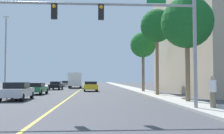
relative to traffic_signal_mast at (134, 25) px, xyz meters
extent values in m
plane|color=#47474C|center=(-4.56, 32.13, -4.74)|extent=(192.00, 192.00, 0.00)
cube|color=beige|center=(-13.46, 32.13, -4.67)|extent=(2.50, 168.00, 0.15)
cube|color=#B2ADA3|center=(4.34, 32.13, -4.67)|extent=(2.50, 168.00, 0.15)
cube|color=yellow|center=(-4.56, 32.13, -4.74)|extent=(0.16, 144.00, 0.01)
cylinder|color=gray|center=(3.49, 0.00, -1.50)|extent=(0.20, 0.20, 6.19)
cylinder|color=gray|center=(-2.00, 0.00, 1.15)|extent=(10.97, 0.14, 0.14)
cube|color=black|center=(-1.82, 0.00, 0.70)|extent=(0.32, 0.24, 0.84)
sphere|color=orange|center=(-1.82, -0.14, 0.95)|extent=(0.20, 0.20, 0.20)
cube|color=black|center=(-4.38, 0.00, 0.70)|extent=(0.32, 0.24, 0.84)
sphere|color=orange|center=(-4.38, -0.14, 0.95)|extent=(0.20, 0.20, 0.20)
cube|color=#147233|center=(1.29, 0.00, 1.40)|extent=(1.10, 0.04, 0.28)
cylinder|color=gray|center=(-12.71, 16.84, -0.18)|extent=(0.16, 0.16, 8.82)
cube|color=beige|center=(-12.71, 16.84, 4.38)|extent=(0.56, 0.28, 0.20)
cylinder|color=brown|center=(4.58, 4.18, -1.72)|extent=(0.34, 0.34, 5.75)
sphere|color=#195B23|center=(4.58, 4.18, 1.16)|extent=(3.78, 3.78, 3.78)
cone|color=#195B23|center=(5.70, 4.37, 0.96)|extent=(0.67, 1.80, 1.52)
cone|color=#195B23|center=(5.15, 5.17, 0.96)|extent=(1.43, 1.04, 1.77)
cone|color=#195B23|center=(4.11, 5.22, 0.96)|extent=(1.76, 1.12, 1.74)
cone|color=#195B23|center=(3.45, 4.24, 0.96)|extent=(0.50, 1.61, 1.64)
cone|color=#195B23|center=(3.87, 3.30, 0.96)|extent=(1.50, 1.35, 1.85)
cone|color=#195B23|center=(5.16, 3.21, 0.96)|extent=(1.76, 1.32, 1.76)
cylinder|color=brown|center=(4.23, 11.87, -1.03)|extent=(0.33, 0.33, 7.12)
sphere|color=#195B23|center=(4.23, 11.87, 2.52)|extent=(3.41, 3.41, 3.41)
cone|color=#195B23|center=(5.25, 11.82, 2.32)|extent=(0.48, 1.29, 1.57)
cone|color=#195B23|center=(4.56, 12.84, 2.32)|extent=(1.51, 0.84, 1.80)
cone|color=#195B23|center=(3.32, 12.35, 2.32)|extent=(1.00, 1.46, 1.82)
cone|color=#195B23|center=(3.38, 11.29, 2.32)|extent=(1.04, 1.28, 1.67)
cone|color=#195B23|center=(4.71, 10.97, 2.32)|extent=(1.62, 1.18, 1.50)
cylinder|color=brown|center=(4.22, 19.56, -1.50)|extent=(0.37, 0.37, 6.18)
sphere|color=#1E6B28|center=(4.22, 19.56, 1.59)|extent=(3.40, 3.40, 3.40)
cone|color=#1E6B28|center=(5.24, 19.53, 1.39)|extent=(0.47, 1.52, 1.89)
cone|color=#1E6B28|center=(4.49, 20.54, 1.39)|extent=(1.39, 0.73, 1.72)
cone|color=#1E6B28|center=(3.42, 20.19, 1.39)|extent=(1.29, 1.63, 1.50)
cone|color=#1E6B28|center=(3.44, 18.90, 1.39)|extent=(1.24, 1.44, 1.47)
cone|color=#1E6B28|center=(4.61, 18.61, 1.39)|extent=(1.48, 0.90, 1.90)
cube|color=#BCBCC1|center=(-8.62, 7.82, -4.10)|extent=(1.98, 4.40, 0.65)
cube|color=black|center=(-8.62, 7.72, -3.52)|extent=(1.71, 1.86, 0.50)
cylinder|color=black|center=(-9.50, 9.44, -4.42)|extent=(0.23, 0.64, 0.64)
cylinder|color=black|center=(-7.80, 9.47, -4.42)|extent=(0.23, 0.64, 0.64)
cylinder|color=black|center=(-7.74, 6.21, -4.42)|extent=(0.23, 0.64, 0.64)
cube|color=black|center=(-8.59, 28.88, -4.14)|extent=(1.81, 4.58, 0.57)
cube|color=black|center=(-8.58, 28.92, -3.62)|extent=(1.57, 2.30, 0.47)
cylinder|color=black|center=(-9.34, 30.61, -4.42)|extent=(0.23, 0.64, 0.64)
cylinder|color=black|center=(-7.79, 30.59, -4.42)|extent=(0.23, 0.64, 0.64)
cylinder|color=black|center=(-9.38, 27.16, -4.42)|extent=(0.23, 0.64, 0.64)
cylinder|color=black|center=(-7.84, 27.14, -4.42)|extent=(0.23, 0.64, 0.64)
cube|color=#196638|center=(-8.80, 15.57, -4.14)|extent=(2.11, 3.91, 0.56)
cube|color=black|center=(-8.81, 15.30, -3.64)|extent=(1.78, 1.79, 0.44)
cylinder|color=black|center=(-9.59, 16.97, -4.42)|extent=(0.25, 0.65, 0.64)
cylinder|color=black|center=(-7.87, 16.89, -4.42)|extent=(0.25, 0.65, 0.64)
cylinder|color=black|center=(-9.72, 14.25, -4.42)|extent=(0.25, 0.65, 0.64)
cylinder|color=black|center=(-8.00, 14.17, -4.42)|extent=(0.25, 0.65, 0.64)
cube|color=gold|center=(-2.78, 23.01, -4.09)|extent=(2.10, 3.91, 0.67)
cube|color=black|center=(-2.78, 22.99, -3.54)|extent=(1.78, 2.01, 0.41)
cylinder|color=black|center=(-3.70, 24.32, -4.42)|extent=(0.25, 0.65, 0.64)
cylinder|color=black|center=(-1.98, 24.40, -4.42)|extent=(0.25, 0.65, 0.64)
cylinder|color=black|center=(-3.58, 21.61, -4.42)|extent=(0.25, 0.65, 0.64)
cylinder|color=black|center=(-1.86, 21.69, -4.42)|extent=(0.25, 0.65, 0.64)
cube|color=slate|center=(-8.60, 44.98, -4.14)|extent=(1.98, 4.41, 0.56)
cube|color=black|center=(-8.61, 44.77, -3.62)|extent=(1.70, 2.05, 0.48)
cylinder|color=black|center=(-9.39, 46.63, -4.42)|extent=(0.24, 0.65, 0.64)
cylinder|color=black|center=(-7.72, 46.59, -4.42)|extent=(0.24, 0.65, 0.64)
cylinder|color=black|center=(-9.48, 43.38, -4.42)|extent=(0.24, 0.65, 0.64)
cylinder|color=black|center=(-7.81, 43.33, -4.42)|extent=(0.24, 0.65, 0.64)
cube|color=silver|center=(-6.18, 40.21, -3.49)|extent=(2.48, 2.28, 1.60)
cube|color=silver|center=(-6.03, 36.29, -3.04)|extent=(2.61, 5.73, 2.50)
cylinder|color=black|center=(-7.23, 40.17, -4.29)|extent=(0.31, 0.91, 0.90)
cylinder|color=black|center=(-5.13, 40.25, -4.29)|extent=(0.31, 0.91, 0.90)
cylinder|color=black|center=(-7.03, 34.84, -4.29)|extent=(0.31, 0.91, 0.90)
cylinder|color=black|center=(-4.93, 34.92, -4.29)|extent=(0.31, 0.91, 0.90)
cylinder|color=#726651|center=(4.45, -0.04, -4.16)|extent=(0.32, 0.32, 0.87)
cylinder|color=silver|center=(4.45, -0.04, -3.38)|extent=(0.38, 0.38, 0.69)
sphere|color=tan|center=(4.45, -0.04, -2.92)|extent=(0.23, 0.23, 0.23)
camera|label=1|loc=(-2.13, -14.04, -3.00)|focal=41.15mm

